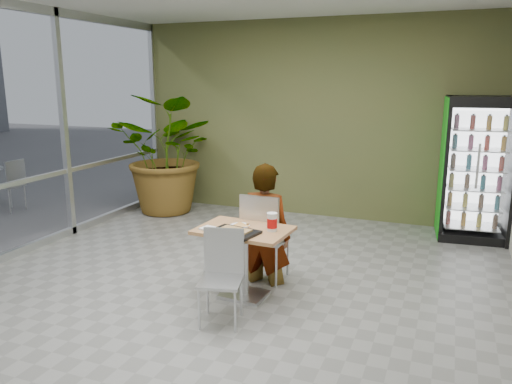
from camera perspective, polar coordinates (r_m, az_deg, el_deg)
ground at (r=5.44m, az=-4.06°, el=-11.67°), size 7.00×7.00×0.00m
room_envelope at (r=5.00m, az=-4.35°, el=5.26°), size 6.00×7.00×3.20m
dining_table at (r=5.21m, az=-1.41°, el=-6.45°), size 0.98×0.71×0.75m
chair_far at (r=5.56m, az=0.78°, el=-4.50°), size 0.46×0.47×1.02m
chair_near at (r=4.76m, az=-3.87°, el=-8.65°), size 0.47×0.47×0.88m
seated_woman at (r=5.63m, az=1.01°, el=-5.03°), size 0.62×0.41×1.66m
pizza_plate at (r=5.22m, az=-1.85°, el=-3.74°), size 0.29×0.24×0.03m
soda_cup at (r=5.04m, az=1.85°, el=-3.48°), size 0.11×0.11×0.19m
napkin_stack at (r=5.13m, az=-5.46°, el=-4.16°), size 0.17×0.17×0.02m
cafeteria_tray at (r=4.97m, az=-2.56°, el=-4.64°), size 0.52×0.42×0.03m
beverage_fridge at (r=7.67m, az=23.83°, el=2.41°), size 0.99×0.79×2.03m
potted_plant at (r=8.59m, az=-9.84°, el=4.29°), size 1.86×1.62×2.01m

